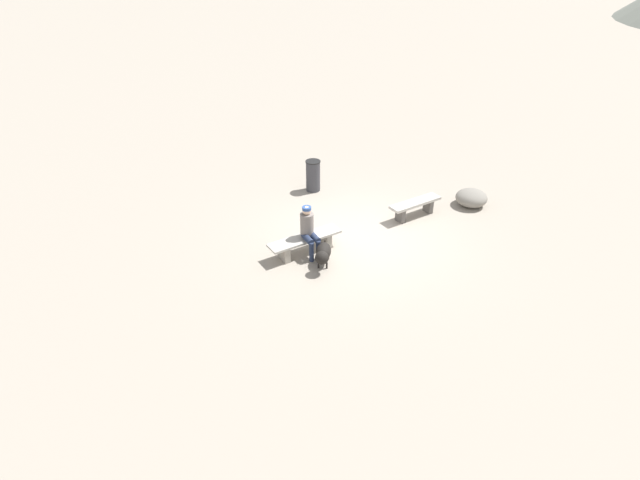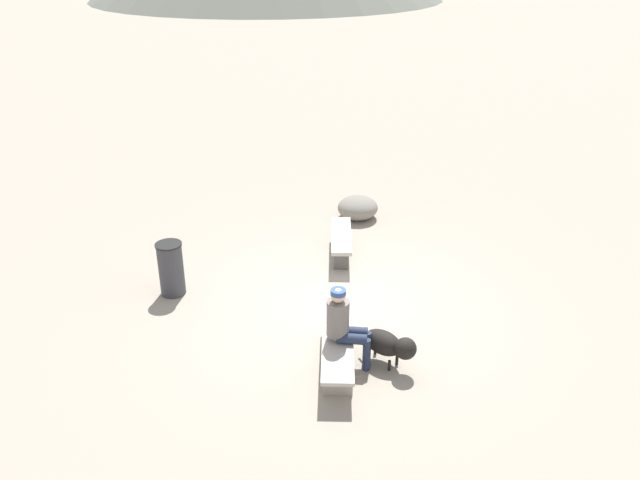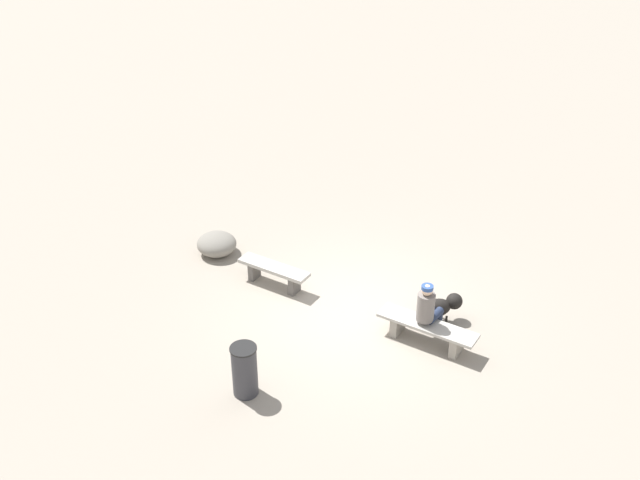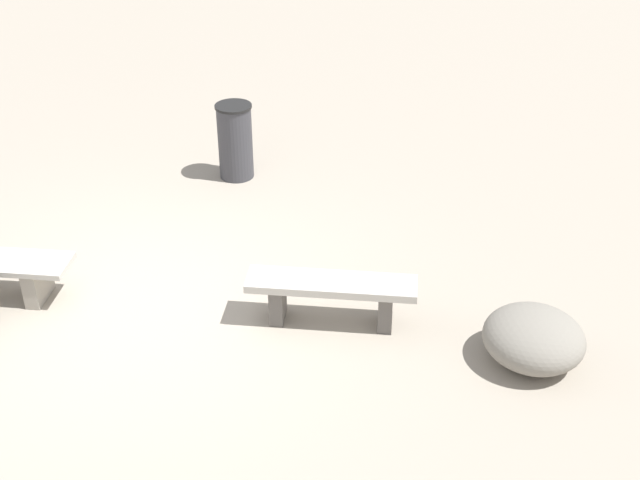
# 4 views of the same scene
# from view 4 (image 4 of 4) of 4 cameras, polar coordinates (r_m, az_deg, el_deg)

# --- Properties ---
(ground) EXTENTS (210.00, 210.00, 0.06)m
(ground) POSITION_cam_4_polar(r_m,az_deg,el_deg) (8.19, -12.54, -4.84)
(ground) COLOR #9E9384
(bench_left) EXTENTS (1.57, 0.43, 0.46)m
(bench_left) POSITION_cam_4_polar(r_m,az_deg,el_deg) (7.63, 0.79, -3.59)
(bench_left) COLOR #605B56
(bench_left) RESTS_ON ground
(trash_bin) EXTENTS (0.45, 0.45, 0.94)m
(trash_bin) POSITION_cam_4_polar(r_m,az_deg,el_deg) (10.25, -5.84, 6.76)
(trash_bin) COLOR #38383D
(trash_bin) RESTS_ON ground
(boulder) EXTENTS (1.14, 1.12, 0.48)m
(boulder) POSITION_cam_4_polar(r_m,az_deg,el_deg) (7.47, 14.46, -6.54)
(boulder) COLOR gray
(boulder) RESTS_ON ground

